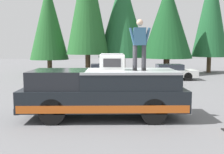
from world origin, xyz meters
name	(u,v)px	position (x,y,z in m)	size (l,w,h in m)	color
ground_plane	(100,115)	(0.00, 0.00, 0.00)	(90.00, 90.00, 0.00)	slate
pickup_truck	(104,92)	(-0.28, -0.14, 0.87)	(2.01, 5.54, 1.65)	black
compressor_unit	(112,62)	(-0.23, -0.42, 1.93)	(0.65, 0.84, 0.56)	silver
person_on_truck_bed	(140,43)	(-0.45, -1.34, 2.55)	(0.29, 0.72, 1.69)	#333338
parked_car_white	(168,72)	(10.18, -4.81, 0.58)	(1.64, 4.10, 1.16)	white
parked_car_navy	(103,71)	(10.97, 0.12, 0.58)	(1.64, 4.10, 1.16)	navy
conifer_far_left	(211,10)	(15.66, -9.96, 5.85)	(3.29, 3.29, 10.21)	#4C3826
conifer_left	(167,20)	(14.24, -5.57, 4.79)	(4.46, 4.46, 8.15)	#4C3826
conifer_center_left	(123,16)	(15.21, -1.64, 5.29)	(4.50, 4.50, 9.12)	#4C3826
conifer_center_right	(87,0)	(14.01, 1.49, 6.48)	(3.71, 3.71, 11.20)	#4C3826
conifer_right	(49,21)	(15.17, 5.13, 4.81)	(3.53, 3.53, 8.36)	#4C3826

